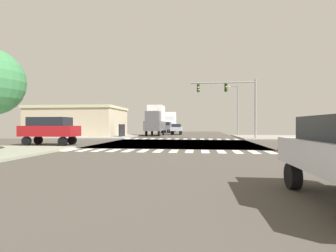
{
  "coord_description": "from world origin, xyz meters",
  "views": [
    {
      "loc": [
        1.81,
        -23.86,
        1.68
      ],
      "look_at": [
        -1.54,
        4.66,
        1.58
      ],
      "focal_mm": 27.67,
      "sensor_mm": 36.0,
      "label": 1
    }
  ],
  "objects_px": {
    "street_lamp": "(236,106)",
    "bank_building": "(79,121)",
    "suv_farside_2": "(166,126)",
    "traffic_signal_mast": "(230,95)",
    "suv_outer_3": "(50,128)",
    "sedan_leading_1": "(176,128)",
    "box_truck_crossing_1": "(156,120)",
    "box_truck_queued_2": "(170,122)"
  },
  "relations": [
    {
      "from": "box_truck_queued_2",
      "to": "sedan_leading_1",
      "type": "bearing_deg",
      "value": 99.5
    },
    {
      "from": "box_truck_queued_2",
      "to": "sedan_leading_1",
      "type": "distance_m",
      "value": 18.23
    },
    {
      "from": "street_lamp",
      "to": "suv_outer_3",
      "type": "distance_m",
      "value": 27.87
    },
    {
      "from": "suv_farside_2",
      "to": "box_truck_crossing_1",
      "type": "bearing_deg",
      "value": 90.0
    },
    {
      "from": "bank_building",
      "to": "suv_outer_3",
      "type": "distance_m",
      "value": 18.67
    },
    {
      "from": "bank_building",
      "to": "suv_farside_2",
      "type": "distance_m",
      "value": 20.62
    },
    {
      "from": "traffic_signal_mast",
      "to": "bank_building",
      "type": "height_order",
      "value": "traffic_signal_mast"
    },
    {
      "from": "suv_outer_3",
      "to": "suv_farside_2",
      "type": "bearing_deg",
      "value": -9.07
    },
    {
      "from": "street_lamp",
      "to": "traffic_signal_mast",
      "type": "bearing_deg",
      "value": -101.78
    },
    {
      "from": "traffic_signal_mast",
      "to": "box_truck_queued_2",
      "type": "xyz_separation_m",
      "value": [
        -10.57,
        31.97,
        -2.72
      ]
    },
    {
      "from": "box_truck_queued_2",
      "to": "box_truck_crossing_1",
      "type": "bearing_deg",
      "value": 90.0
    },
    {
      "from": "street_lamp",
      "to": "bank_building",
      "type": "relative_size",
      "value": 0.54
    },
    {
      "from": "bank_building",
      "to": "suv_farside_2",
      "type": "bearing_deg",
      "value": 56.05
    },
    {
      "from": "traffic_signal_mast",
      "to": "sedan_leading_1",
      "type": "distance_m",
      "value": 16.49
    },
    {
      "from": "street_lamp",
      "to": "sedan_leading_1",
      "type": "xyz_separation_m",
      "value": [
        -9.65,
        4.07,
        -3.59
      ]
    },
    {
      "from": "traffic_signal_mast",
      "to": "box_truck_crossing_1",
      "type": "bearing_deg",
      "value": 137.69
    },
    {
      "from": "bank_building",
      "to": "suv_outer_3",
      "type": "relative_size",
      "value": 3.17
    },
    {
      "from": "traffic_signal_mast",
      "to": "suv_farside_2",
      "type": "relative_size",
      "value": 1.67
    },
    {
      "from": "street_lamp",
      "to": "sedan_leading_1",
      "type": "bearing_deg",
      "value": 157.16
    },
    {
      "from": "traffic_signal_mast",
      "to": "sedan_leading_1",
      "type": "xyz_separation_m",
      "value": [
        -7.57,
        14.05,
        -4.17
      ]
    },
    {
      "from": "suv_farside_2",
      "to": "sedan_leading_1",
      "type": "bearing_deg",
      "value": 106.92
    },
    {
      "from": "street_lamp",
      "to": "box_truck_crossing_1",
      "type": "distance_m",
      "value": 12.84
    },
    {
      "from": "suv_farside_2",
      "to": "box_truck_crossing_1",
      "type": "height_order",
      "value": "box_truck_crossing_1"
    },
    {
      "from": "suv_farside_2",
      "to": "traffic_signal_mast",
      "type": "bearing_deg",
      "value": 113.86
    },
    {
      "from": "street_lamp",
      "to": "sedan_leading_1",
      "type": "height_order",
      "value": "street_lamp"
    },
    {
      "from": "suv_farside_2",
      "to": "box_truck_crossing_1",
      "type": "xyz_separation_m",
      "value": [
        0.0,
        -14.28,
        1.17
      ]
    },
    {
      "from": "sedan_leading_1",
      "to": "box_truck_crossing_1",
      "type": "bearing_deg",
      "value": 55.83
    },
    {
      "from": "sedan_leading_1",
      "to": "suv_outer_3",
      "type": "xyz_separation_m",
      "value": [
        -8.55,
        -24.91,
        0.28
      ]
    },
    {
      "from": "suv_farside_2",
      "to": "street_lamp",
      "type": "bearing_deg",
      "value": 132.26
    },
    {
      "from": "bank_building",
      "to": "box_truck_crossing_1",
      "type": "bearing_deg",
      "value": 13.75
    },
    {
      "from": "traffic_signal_mast",
      "to": "box_truck_queued_2",
      "type": "relative_size",
      "value": 1.06
    },
    {
      "from": "box_truck_crossing_1",
      "to": "suv_outer_3",
      "type": "relative_size",
      "value": 1.57
    },
    {
      "from": "suv_farside_2",
      "to": "box_truck_queued_2",
      "type": "relative_size",
      "value": 0.64
    },
    {
      "from": "box_truck_crossing_1",
      "to": "street_lamp",
      "type": "bearing_deg",
      "value": -178.4
    },
    {
      "from": "bank_building",
      "to": "sedan_leading_1",
      "type": "height_order",
      "value": "bank_building"
    },
    {
      "from": "street_lamp",
      "to": "box_truck_crossing_1",
      "type": "height_order",
      "value": "street_lamp"
    },
    {
      "from": "suv_outer_3",
      "to": "box_truck_crossing_1",
      "type": "bearing_deg",
      "value": -15.15
    },
    {
      "from": "street_lamp",
      "to": "bank_building",
      "type": "height_order",
      "value": "street_lamp"
    },
    {
      "from": "box_truck_queued_2",
      "to": "suv_outer_3",
      "type": "height_order",
      "value": "box_truck_queued_2"
    },
    {
      "from": "street_lamp",
      "to": "box_truck_queued_2",
      "type": "bearing_deg",
      "value": 119.92
    },
    {
      "from": "traffic_signal_mast",
      "to": "box_truck_queued_2",
      "type": "height_order",
      "value": "traffic_signal_mast"
    },
    {
      "from": "street_lamp",
      "to": "suv_outer_3",
      "type": "height_order",
      "value": "street_lamp"
    }
  ]
}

